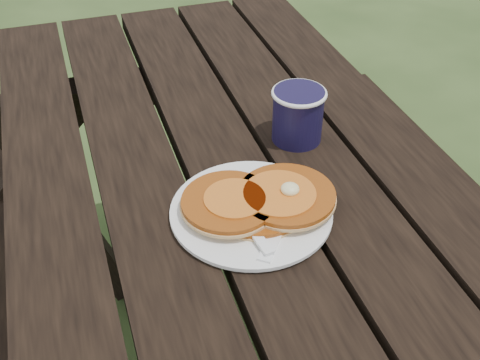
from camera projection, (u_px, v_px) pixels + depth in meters
name	position (u px, v px, depth m)	size (l,w,h in m)	color
plate	(251.00, 212.00, 0.94)	(0.25, 0.25, 0.01)	white
pancake_stack	(260.00, 200.00, 0.93)	(0.24, 0.16, 0.04)	#9E4A11
knife	(281.00, 221.00, 0.91)	(0.02, 0.18, 0.01)	white
fork	(253.00, 230.00, 0.89)	(0.03, 0.16, 0.01)	white
coffee_cup	(298.00, 112.00, 1.08)	(0.10, 0.10, 0.10)	black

